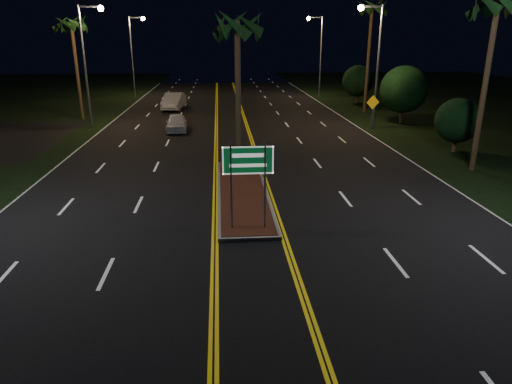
{
  "coord_description": "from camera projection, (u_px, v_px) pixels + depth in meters",
  "views": [
    {
      "loc": [
        -0.95,
        -12.57,
        6.78
      ],
      "look_at": [
        0.19,
        1.69,
        1.9
      ],
      "focal_mm": 32.0,
      "sensor_mm": 36.0,
      "label": 1
    }
  ],
  "objects": [
    {
      "name": "palm_median",
      "position": [
        237.0,
        26.0,
        21.67
      ],
      "size": [
        2.4,
        2.4,
        8.3
      ],
      "color": "#382819",
      "rests_on": "ground"
    },
    {
      "name": "palm_right_far",
      "position": [
        372.0,
        9.0,
        40.43
      ],
      "size": [
        2.4,
        2.4,
        10.3
      ],
      "color": "#382819",
      "rests_on": "ground"
    },
    {
      "name": "shrub_near",
      "position": [
        458.0,
        121.0,
        27.72
      ],
      "size": [
        2.7,
        2.7,
        3.3
      ],
      "color": "#382819",
      "rests_on": "ground"
    },
    {
      "name": "palm_left_far",
      "position": [
        71.0,
        24.0,
        37.06
      ],
      "size": [
        2.4,
        2.4,
        8.8
      ],
      "color": "#382819",
      "rests_on": "ground"
    },
    {
      "name": "shrub_far",
      "position": [
        358.0,
        81.0,
        48.37
      ],
      "size": [
        3.24,
        3.24,
        3.96
      ],
      "color": "#382819",
      "rests_on": "ground"
    },
    {
      "name": "ground",
      "position": [
        254.0,
        268.0,
        14.12
      ],
      "size": [
        120.0,
        120.0,
        0.0
      ],
      "primitive_type": "plane",
      "color": "black",
      "rests_on": "ground"
    },
    {
      "name": "streetlight_right_far",
      "position": [
        318.0,
        47.0,
        52.72
      ],
      "size": [
        1.91,
        0.44,
        9.0
      ],
      "color": "gray",
      "rests_on": "ground"
    },
    {
      "name": "warning_sign",
      "position": [
        372.0,
        107.0,
        35.02
      ],
      "size": [
        1.05,
        0.25,
        2.55
      ],
      "rotation": [
        0.0,
        0.0,
        0.2
      ],
      "color": "gray",
      "rests_on": "ground"
    },
    {
      "name": "median_island",
      "position": [
        242.0,
        192.0,
        20.69
      ],
      "size": [
        2.25,
        10.25,
        0.17
      ],
      "color": "gray",
      "rests_on": "ground"
    },
    {
      "name": "shrub_mid",
      "position": [
        404.0,
        89.0,
        36.94
      ],
      "size": [
        3.78,
        3.78,
        4.62
      ],
      "color": "#382819",
      "rests_on": "ground"
    },
    {
      "name": "car_near",
      "position": [
        176.0,
        121.0,
        34.38
      ],
      "size": [
        2.12,
        4.53,
        1.48
      ],
      "primitive_type": "imported",
      "rotation": [
        0.0,
        0.0,
        0.05
      ],
      "color": "silver",
      "rests_on": "ground"
    },
    {
      "name": "car_far",
      "position": [
        174.0,
        100.0,
        44.65
      ],
      "size": [
        2.93,
        5.75,
        1.85
      ],
      "primitive_type": "imported",
      "rotation": [
        0.0,
        0.0,
        -0.1
      ],
      "color": "silver",
      "rests_on": "ground"
    },
    {
      "name": "streetlight_right_mid",
      "position": [
        374.0,
        53.0,
        33.85
      ],
      "size": [
        1.91,
        0.44,
        9.0
      ],
      "color": "gray",
      "rests_on": "ground"
    },
    {
      "name": "palm_right_near",
      "position": [
        498.0,
        5.0,
        21.84
      ],
      "size": [
        2.4,
        2.4,
        9.3
      ],
      "color": "#382819",
      "rests_on": "ground"
    },
    {
      "name": "streetlight_left_far",
      "position": [
        135.0,
        47.0,
        53.0
      ],
      "size": [
        1.91,
        0.44,
        9.0
      ],
      "color": "gray",
      "rests_on": "ground"
    },
    {
      "name": "streetlight_left_mid",
      "position": [
        89.0,
        53.0,
        34.13
      ],
      "size": [
        1.91,
        0.44,
        9.0
      ],
      "color": "gray",
      "rests_on": "ground"
    },
    {
      "name": "highway_sign",
      "position": [
        248.0,
        168.0,
        15.98
      ],
      "size": [
        1.8,
        0.08,
        3.2
      ],
      "color": "gray",
      "rests_on": "ground"
    }
  ]
}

